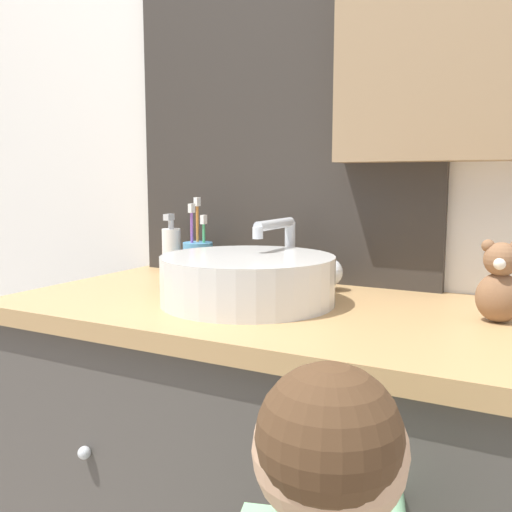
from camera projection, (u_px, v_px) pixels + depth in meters
The scene contains 5 objects.
wall_back at pixel (332, 120), 1.33m from camera, with size 3.20×0.18×2.50m.
sink_basin at pixel (250, 278), 1.13m from camera, with size 0.34×0.40×0.16m.
toothbrush_holder at pixel (198, 258), 1.41m from camera, with size 0.07×0.07×0.20m.
soap_dispenser at pixel (172, 251), 1.45m from camera, with size 0.05×0.05×0.16m.
teddy_bear at pixel (500, 284), 0.97m from camera, with size 0.08×0.07×0.14m.
Camera 1 is at (0.51, -0.66, 1.14)m, focal length 40.00 mm.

